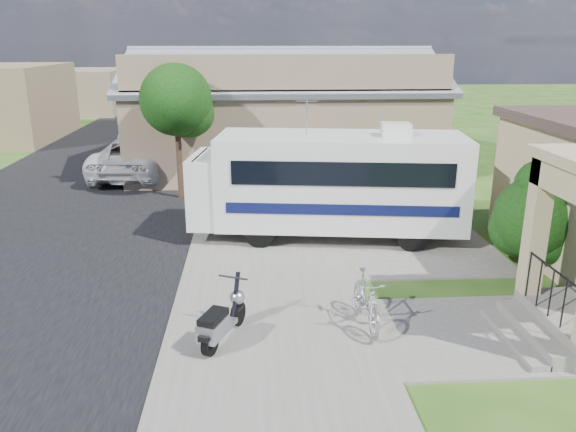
{
  "coord_description": "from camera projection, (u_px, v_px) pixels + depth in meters",
  "views": [
    {
      "loc": [
        -1.33,
        -10.09,
        5.25
      ],
      "look_at": [
        -0.5,
        2.5,
        1.3
      ],
      "focal_mm": 35.0,
      "sensor_mm": 36.0,
      "label": 1
    }
  ],
  "objects": [
    {
      "name": "shrub",
      "position": [
        538.0,
        214.0,
        13.14
      ],
      "size": [
        2.18,
        2.08,
        2.68
      ],
      "color": "black",
      "rests_on": "ground"
    },
    {
      "name": "street_tree_a",
      "position": [
        179.0,
        104.0,
        18.68
      ],
      "size": [
        2.44,
        2.4,
        4.58
      ],
      "color": "black",
      "rests_on": "ground"
    },
    {
      "name": "driveway_slab",
      "position": [
        355.0,
        237.0,
        15.63
      ],
      "size": [
        7.0,
        6.0,
        0.05
      ],
      "primitive_type": "cube",
      "color": "#5C5953",
      "rests_on": "ground"
    },
    {
      "name": "pickup_truck",
      "position": [
        142.0,
        155.0,
        22.65
      ],
      "size": [
        3.47,
        6.26,
        1.66
      ],
      "primitive_type": "imported",
      "rotation": [
        0.0,
        0.0,
        3.02
      ],
      "color": "silver",
      "rests_on": "ground"
    },
    {
      "name": "ground",
      "position": [
        321.0,
        314.0,
        11.26
      ],
      "size": [
        120.0,
        120.0,
        0.0
      ],
      "primitive_type": "plane",
      "color": "#1B3F11"
    },
    {
      "name": "garden_hose",
      "position": [
        510.0,
        307.0,
        11.39
      ],
      "size": [
        0.35,
        0.35,
        0.16
      ],
      "primitive_type": "cylinder",
      "color": "#166013",
      "rests_on": "ground"
    },
    {
      "name": "walk_slab",
      "position": [
        487.0,
        333.0,
        10.49
      ],
      "size": [
        4.0,
        3.0,
        0.05
      ],
      "primitive_type": "cube",
      "color": "#5C5953",
      "rests_on": "ground"
    },
    {
      "name": "bicycle",
      "position": [
        366.0,
        303.0,
        10.57
      ],
      "size": [
        0.62,
        1.77,
        1.05
      ],
      "primitive_type": "imported",
      "rotation": [
        0.0,
        0.0,
        0.07
      ],
      "color": "#99989F",
      "rests_on": "ground"
    },
    {
      "name": "street_slab",
      "position": [
        82.0,
        192.0,
        20.31
      ],
      "size": [
        9.0,
        80.0,
        0.02
      ],
      "primitive_type": "cube",
      "color": "black",
      "rests_on": "ground"
    },
    {
      "name": "street_tree_b",
      "position": [
        203.0,
        79.0,
        28.16
      ],
      "size": [
        2.44,
        2.4,
        4.73
      ],
      "color": "black",
      "rests_on": "ground"
    },
    {
      "name": "distant_bldg_near",
      "position": [
        69.0,
        91.0,
        42.22
      ],
      "size": [
        8.0,
        7.0,
        3.2
      ],
      "primitive_type": "cube",
      "color": "#7D644E",
      "rests_on": "ground"
    },
    {
      "name": "motorhome",
      "position": [
        330.0,
        181.0,
        15.22
      ],
      "size": [
        7.55,
        3.23,
        3.75
      ],
      "rotation": [
        0.0,
        0.0,
        -0.13
      ],
      "color": "silver",
      "rests_on": "ground"
    },
    {
      "name": "street_tree_c",
      "position": [
        214.0,
        75.0,
        36.81
      ],
      "size": [
        2.44,
        2.4,
        4.42
      ],
      "color": "black",
      "rests_on": "ground"
    },
    {
      "name": "sidewalk_slab",
      "position": [
        261.0,
        189.0,
        20.71
      ],
      "size": [
        4.0,
        80.0,
        0.06
      ],
      "primitive_type": "cube",
      "color": "#5C5953",
      "rests_on": "ground"
    },
    {
      "name": "scooter",
      "position": [
        221.0,
        321.0,
        9.99
      ],
      "size": [
        0.9,
        1.56,
        1.08
      ],
      "rotation": [
        0.0,
        0.0,
        -0.41
      ],
      "color": "black",
      "rests_on": "ground"
    },
    {
      "name": "van",
      "position": [
        152.0,
        129.0,
        29.31
      ],
      "size": [
        2.75,
        5.93,
        1.68
      ],
      "primitive_type": "imported",
      "rotation": [
        0.0,
        0.0,
        -0.07
      ],
      "color": "silver",
      "rests_on": "ground"
    },
    {
      "name": "warehouse",
      "position": [
        282.0,
        120.0,
        23.97
      ],
      "size": [
        12.5,
        8.4,
        5.04
      ],
      "color": "#7D644E",
      "rests_on": "ground"
    }
  ]
}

